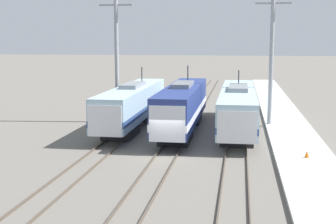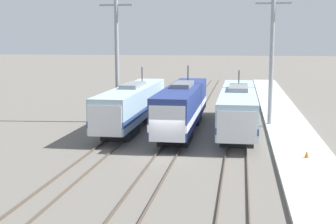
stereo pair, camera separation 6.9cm
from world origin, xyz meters
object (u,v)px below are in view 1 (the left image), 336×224
Objects in this scene: catenary_tower_left at (117,54)px; catenary_tower_right at (271,55)px; locomotive_far_right at (238,108)px; locomotive_center at (182,107)px; locomotive_far_left at (132,105)px; traffic_cone at (307,154)px.

catenary_tower_left and catenary_tower_right have the same top height.
catenary_tower_left is at bearing 180.00° from catenary_tower_right.
locomotive_far_right is 1.55× the size of catenary_tower_right.
locomotive_center is at bearing -152.78° from catenary_tower_right.
locomotive_center is 0.90× the size of locomotive_far_right.
traffic_cone is (14.05, -9.82, -1.59)m from locomotive_far_left.
catenary_tower_left is at bearing 149.88° from locomotive_center.
catenary_tower_left reaches higher than traffic_cone.
catenary_tower_left is 14.36m from catenary_tower_right.
locomotive_far_left reaches higher than locomotive_far_right.
locomotive_far_right is 12.64m from catenary_tower_left.
locomotive_far_right is at bearing -13.78° from catenary_tower_left.
traffic_cone is at bearing -64.23° from locomotive_far_right.
locomotive_center reaches higher than locomotive_far_left.
catenary_tower_right reaches higher than locomotive_far_left.
locomotive_far_left is 9.47m from locomotive_far_right.
locomotive_far_left is 17.22m from traffic_cone.
locomotive_far_right is at bearing -135.62° from catenary_tower_right.
catenary_tower_right is at bearing 0.00° from catenary_tower_left.
locomotive_far_left is at bearing 163.48° from locomotive_center.
locomotive_far_right is at bearing -1.85° from locomotive_far_left.
locomotive_center is 1.40× the size of catenary_tower_left.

